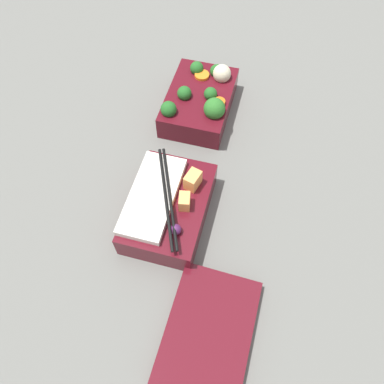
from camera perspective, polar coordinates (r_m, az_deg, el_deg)
name	(u,v)px	position (r m, az deg, el deg)	size (l,w,h in m)	color
ground_plane	(179,157)	(0.73, -1.99, 5.30)	(3.00, 3.00, 0.00)	slate
bento_tray_vegetable	(200,100)	(0.78, 1.28, 13.79)	(0.18, 0.13, 0.08)	#510F19
bento_tray_rice	(168,207)	(0.63, -3.72, -2.22)	(0.18, 0.13, 0.08)	#510F19
bento_lid	(209,332)	(0.58, 2.56, -20.47)	(0.18, 0.12, 0.02)	#510F19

